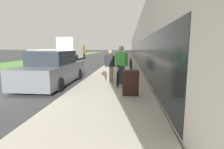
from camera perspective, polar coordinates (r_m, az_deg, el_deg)
sidewalk_slab at (r=26.54m, az=4.00°, el=5.14°), size 3.26×70.00×0.10m
storefront_facade at (r=34.99m, az=15.53°, el=9.46°), size 10.01×70.00×4.64m
lawn_strip at (r=32.89m, az=-16.41°, el=5.46°), size 4.59×70.00×0.03m
tandem_bicycle at (r=8.43m, az=2.32°, el=-0.01°), size 0.52×2.78×0.89m
person_rider at (r=8.01m, az=3.01°, el=3.14°), size 0.60×0.23×1.76m
person_bystander at (r=8.55m, az=-0.64°, el=2.85°), size 0.53×0.21×1.56m
bike_rack_hoop at (r=12.88m, az=6.10°, el=3.64°), size 0.05×0.60×0.84m
cruiser_bike_nearest at (r=13.75m, az=6.38°, el=3.41°), size 0.52×1.68×0.90m
cruiser_bike_middle at (r=15.93m, az=5.82°, el=4.07°), size 0.52×1.70×0.83m
sandwich_board_sign at (r=6.13m, az=6.07°, el=-2.77°), size 0.56×0.56×0.90m
parked_sedan_curbside at (r=8.88m, az=-18.62°, el=1.60°), size 1.92×4.66×1.68m
moving_truck at (r=25.73m, az=-12.80°, el=8.11°), size 2.22×6.52×3.03m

